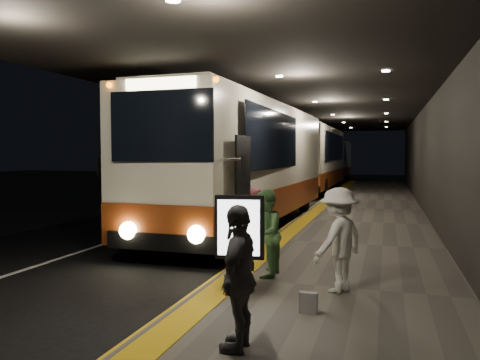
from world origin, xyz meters
The scene contains 18 objects.
ground centered at (0.00, 0.00, 0.00)m, with size 90.00×90.00×0.00m, color black.
lane_line_white centered at (-1.80, 5.00, 0.01)m, with size 0.12×50.00×0.01m, color silver.
kerb_stripe_yellow centered at (2.35, 5.00, 0.01)m, with size 0.18×50.00×0.01m, color gold.
sidewalk centered at (4.75, 5.00, 0.07)m, with size 4.50×50.00×0.15m, color #514C44.
tactile_strip centered at (2.85, 5.00, 0.16)m, with size 0.50×50.00×0.01m, color gold.
terminal_wall centered at (7.00, 5.00, 3.00)m, with size 0.10×50.00×6.00m, color black.
support_columns centered at (-1.50, 4.00, 2.20)m, with size 0.80×24.80×4.40m.
canopy centered at (2.50, 5.00, 4.60)m, with size 9.00×50.00×0.40m, color black.
coach_main centered at (1.00, 4.01, 1.96)m, with size 3.05×13.17×4.08m.
coach_second centered at (0.96, 19.49, 1.96)m, with size 2.80×13.01×4.09m.
coach_third centered at (0.79, 31.13, 1.70)m, with size 2.73×11.32×3.54m.
passenger_boarding centered at (2.80, -1.30, 0.94)m, with size 0.58×0.38×1.58m, color #B35361.
passenger_waiting_green centered at (3.38, -2.84, 0.98)m, with size 0.80×0.50×1.65m, color #4B7C44.
passenger_waiting_white centered at (4.80, -3.41, 1.03)m, with size 1.14×0.53×1.76m, color white.
passenger_waiting_grey centered at (3.91, -6.15, 1.02)m, with size 1.02×0.52×1.74m, color #49484D.
bag_polka centered at (4.50, -4.66, 0.31)m, with size 0.26×0.11×0.31m, color black.
info_sign centered at (3.33, -4.32, 1.28)m, with size 0.80×0.24×1.67m.
stanchion_post centered at (3.02, -3.27, 0.67)m, with size 0.05×0.05×1.04m, color black.
Camera 1 is at (5.55, -11.36, 2.49)m, focal length 35.00 mm.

